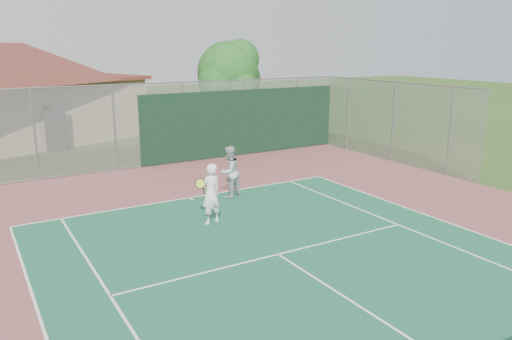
{
  "coord_description": "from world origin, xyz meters",
  "views": [
    {
      "loc": [
        -6.28,
        -3.12,
        5.0
      ],
      "look_at": [
        1.3,
        9.66,
        1.3
      ],
      "focal_mm": 35.0,
      "sensor_mm": 36.0,
      "label": 1
    }
  ],
  "objects": [
    {
      "name": "player_grey_back",
      "position": [
        1.23,
        11.29,
        0.87
      ],
      "size": [
        1.04,
        0.94,
        1.75
      ],
      "rotation": [
        0.0,
        0.0,
        3.55
      ],
      "color": "#A9ACAE",
      "rests_on": "ground"
    },
    {
      "name": "tree",
      "position": [
        6.21,
        20.66,
        3.53
      ],
      "size": [
        3.85,
        3.65,
        5.37
      ],
      "color": "#3E2416",
      "rests_on": "ground"
    },
    {
      "name": "player_white_front",
      "position": [
        -0.43,
        9.26,
        0.89
      ],
      "size": [
        0.97,
        0.72,
        1.77
      ],
      "rotation": [
        0.0,
        0.0,
        3.37
      ],
      "color": "white",
      "rests_on": "ground"
    },
    {
      "name": "back_fence",
      "position": [
        2.11,
        16.98,
        1.67
      ],
      "size": [
        20.08,
        0.11,
        3.53
      ],
      "color": "gray",
      "rests_on": "ground"
    },
    {
      "name": "side_fence_right",
      "position": [
        10.0,
        12.5,
        1.75
      ],
      "size": [
        0.08,
        9.0,
        3.5
      ],
      "color": "gray",
      "rests_on": "ground"
    }
  ]
}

